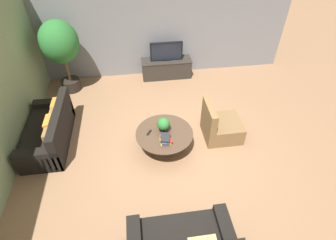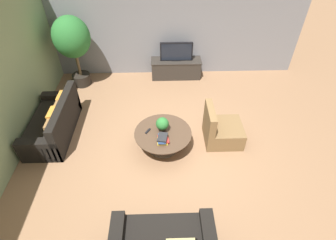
{
  "view_description": "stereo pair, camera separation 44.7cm",
  "coord_description": "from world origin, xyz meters",
  "px_view_note": "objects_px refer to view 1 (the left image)",
  "views": [
    {
      "loc": [
        -0.69,
        -3.77,
        4.19
      ],
      "look_at": [
        -0.11,
        0.34,
        0.55
      ],
      "focal_mm": 28.0,
      "sensor_mm": 36.0,
      "label": 1
    },
    {
      "loc": [
        -0.24,
        -3.81,
        4.19
      ],
      "look_at": [
        -0.11,
        0.34,
        0.55
      ],
      "focal_mm": 28.0,
      "sensor_mm": 36.0,
      "label": 2
    }
  ],
  "objects_px": {
    "coffee_table": "(164,137)",
    "armchair_wicker": "(220,126)",
    "potted_palm_tall": "(60,45)",
    "television": "(166,52)",
    "couch_by_wall": "(50,132)",
    "media_console": "(166,68)",
    "potted_plant_tabletop": "(163,125)"
  },
  "relations": [
    {
      "from": "media_console",
      "to": "couch_by_wall",
      "type": "relative_size",
      "value": 0.81
    },
    {
      "from": "media_console",
      "to": "potted_palm_tall",
      "type": "xyz_separation_m",
      "value": [
        -2.7,
        -0.31,
        1.03
      ]
    },
    {
      "from": "television",
      "to": "armchair_wicker",
      "type": "bearing_deg",
      "value": -72.58
    },
    {
      "from": "couch_by_wall",
      "to": "potted_palm_tall",
      "type": "height_order",
      "value": "potted_palm_tall"
    },
    {
      "from": "media_console",
      "to": "potted_plant_tabletop",
      "type": "height_order",
      "value": "potted_plant_tabletop"
    },
    {
      "from": "television",
      "to": "potted_palm_tall",
      "type": "height_order",
      "value": "potted_palm_tall"
    },
    {
      "from": "couch_by_wall",
      "to": "potted_plant_tabletop",
      "type": "relative_size",
      "value": 5.46
    },
    {
      "from": "coffee_table",
      "to": "armchair_wicker",
      "type": "xyz_separation_m",
      "value": [
        1.26,
        0.2,
        -0.04
      ]
    },
    {
      "from": "media_console",
      "to": "television",
      "type": "distance_m",
      "value": 0.52
    },
    {
      "from": "coffee_table",
      "to": "armchair_wicker",
      "type": "distance_m",
      "value": 1.28
    },
    {
      "from": "armchair_wicker",
      "to": "potted_plant_tabletop",
      "type": "relative_size",
      "value": 2.64
    },
    {
      "from": "television",
      "to": "couch_by_wall",
      "type": "bearing_deg",
      "value": -140.69
    },
    {
      "from": "television",
      "to": "potted_plant_tabletop",
      "type": "relative_size",
      "value": 2.79
    },
    {
      "from": "armchair_wicker",
      "to": "potted_palm_tall",
      "type": "xyz_separation_m",
      "value": [
        -3.53,
        2.35,
        1.04
      ]
    },
    {
      "from": "media_console",
      "to": "couch_by_wall",
      "type": "bearing_deg",
      "value": -140.67
    },
    {
      "from": "couch_by_wall",
      "to": "media_console",
      "type": "bearing_deg",
      "value": 129.33
    },
    {
      "from": "armchair_wicker",
      "to": "couch_by_wall",
      "type": "bearing_deg",
      "value": 84.94
    },
    {
      "from": "media_console",
      "to": "armchair_wicker",
      "type": "height_order",
      "value": "armchair_wicker"
    },
    {
      "from": "media_console",
      "to": "coffee_table",
      "type": "bearing_deg",
      "value": -98.53
    },
    {
      "from": "coffee_table",
      "to": "potted_palm_tall",
      "type": "distance_m",
      "value": 3.56
    },
    {
      "from": "media_console",
      "to": "armchair_wicker",
      "type": "bearing_deg",
      "value": -72.59
    },
    {
      "from": "potted_palm_tall",
      "to": "potted_plant_tabletop",
      "type": "relative_size",
      "value": 5.94
    },
    {
      "from": "media_console",
      "to": "television",
      "type": "height_order",
      "value": "television"
    },
    {
      "from": "television",
      "to": "couch_by_wall",
      "type": "distance_m",
      "value": 3.72
    },
    {
      "from": "armchair_wicker",
      "to": "potted_plant_tabletop",
      "type": "distance_m",
      "value": 1.33
    },
    {
      "from": "media_console",
      "to": "television",
      "type": "relative_size",
      "value": 1.58
    },
    {
      "from": "couch_by_wall",
      "to": "potted_plant_tabletop",
      "type": "bearing_deg",
      "value": 79.0
    },
    {
      "from": "media_console",
      "to": "coffee_table",
      "type": "xyz_separation_m",
      "value": [
        -0.43,
        -2.86,
        0.03
      ]
    },
    {
      "from": "television",
      "to": "coffee_table",
      "type": "height_order",
      "value": "television"
    },
    {
      "from": "media_console",
      "to": "coffee_table",
      "type": "distance_m",
      "value": 2.9
    },
    {
      "from": "potted_palm_tall",
      "to": "coffee_table",
      "type": "bearing_deg",
      "value": -48.36
    },
    {
      "from": "potted_plant_tabletop",
      "to": "coffee_table",
      "type": "bearing_deg",
      "value": -81.33
    }
  ]
}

